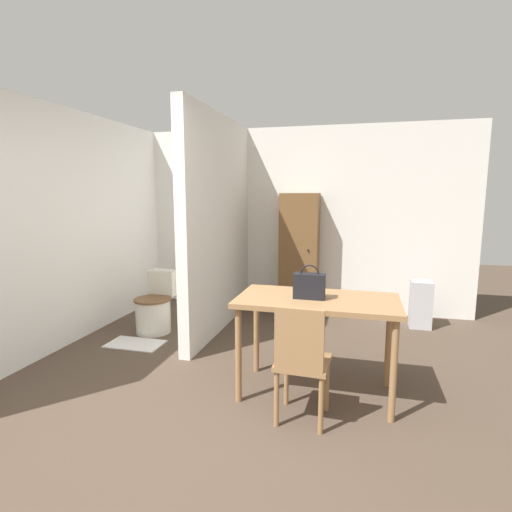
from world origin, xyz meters
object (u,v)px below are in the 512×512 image
object	(u,v)px
wooden_chair	(302,360)
wooden_cabinet	(299,254)
toilet	(155,308)
space_heater	(421,304)
dining_table	(317,309)
handbag	(309,286)

from	to	relation	value
wooden_chair	wooden_cabinet	bearing A→B (deg)	101.53
wooden_chair	toilet	xyz separation A→B (m)	(-1.94, 1.49, -0.19)
wooden_chair	space_heater	bearing A→B (deg)	67.92
dining_table	wooden_cabinet	xyz separation A→B (m)	(-0.48, 2.22, 0.10)
wooden_chair	handbag	distance (m)	0.61
space_heater	wooden_chair	bearing A→B (deg)	-114.62
wooden_chair	dining_table	bearing A→B (deg)	85.63
wooden_chair	toilet	world-z (taller)	wooden_chair
dining_table	wooden_cabinet	bearing A→B (deg)	102.14
toilet	wooden_cabinet	world-z (taller)	wooden_cabinet
dining_table	toilet	xyz separation A→B (m)	(-2.00, 1.04, -0.43)
handbag	dining_table	bearing A→B (deg)	23.89
toilet	wooden_cabinet	bearing A→B (deg)	37.96
dining_table	handbag	bearing A→B (deg)	-156.11
dining_table	handbag	xyz separation A→B (m)	(-0.06, -0.03, 0.20)
wooden_chair	wooden_cabinet	size ratio (longest dim) A/B	0.54
toilet	space_heater	bearing A→B (deg)	16.69
dining_table	toilet	bearing A→B (deg)	152.60
wooden_chair	space_heater	distance (m)	2.65
handbag	space_heater	bearing A→B (deg)	60.70
wooden_chair	wooden_cabinet	distance (m)	2.73
wooden_chair	space_heater	world-z (taller)	wooden_chair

